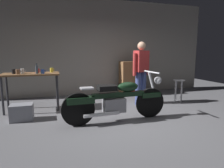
% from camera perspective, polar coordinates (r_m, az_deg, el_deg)
% --- Properties ---
extents(ground_plane, '(12.00, 12.00, 0.00)m').
position_cam_1_polar(ground_plane, '(4.21, 3.64, -10.19)').
color(ground_plane, slate).
extents(back_wall, '(8.00, 0.12, 3.10)m').
position_cam_1_polar(back_wall, '(6.67, -4.94, 10.43)').
color(back_wall, gray).
rests_on(back_wall, ground_plane).
extents(workbench, '(1.30, 0.64, 0.90)m').
position_cam_1_polar(workbench, '(5.10, -22.35, 1.64)').
color(workbench, brown).
rests_on(workbench, ground_plane).
extents(motorcycle, '(2.19, 0.60, 1.00)m').
position_cam_1_polar(motorcycle, '(3.98, 1.52, -4.54)').
color(motorcycle, black).
rests_on(motorcycle, ground_plane).
extents(person_standing, '(0.54, 0.34, 1.67)m').
position_cam_1_polar(person_standing, '(5.33, 8.41, 4.00)').
color(person_standing, '#3E4D87').
rests_on(person_standing, ground_plane).
extents(shop_stool, '(0.32, 0.32, 0.64)m').
position_cam_1_polar(shop_stool, '(5.82, 18.78, -0.20)').
color(shop_stool, '#B2B2B7').
rests_on(shop_stool, ground_plane).
extents(wooden_dresser, '(0.80, 0.47, 1.10)m').
position_cam_1_polar(wooden_dresser, '(6.59, 5.83, 1.71)').
color(wooden_dresser, brown).
rests_on(wooden_dresser, ground_plane).
extents(storage_bin, '(0.44, 0.32, 0.34)m').
position_cam_1_polar(storage_bin, '(4.50, -24.61, -7.45)').
color(storage_bin, gray).
rests_on(storage_bin, ground_plane).
extents(mug_black_matte, '(0.12, 0.08, 0.11)m').
position_cam_1_polar(mug_black_matte, '(5.10, -26.51, 3.25)').
color(mug_black_matte, black).
rests_on(mug_black_matte, workbench).
extents(mug_red_diner, '(0.12, 0.09, 0.11)m').
position_cam_1_polar(mug_red_diner, '(5.13, -20.75, 3.63)').
color(mug_red_diner, red).
rests_on(mug_red_diner, workbench).
extents(mug_brown_stoneware, '(0.12, 0.09, 0.11)m').
position_cam_1_polar(mug_brown_stoneware, '(4.98, -25.56, 3.20)').
color(mug_brown_stoneware, brown).
rests_on(mug_brown_stoneware, workbench).
extents(mug_blue_enamel, '(0.12, 0.08, 0.10)m').
position_cam_1_polar(mug_blue_enamel, '(4.88, -19.43, 3.42)').
color(mug_blue_enamel, '#2D51AD').
rests_on(mug_blue_enamel, workbench).
extents(mug_white_ceramic, '(0.11, 0.07, 0.11)m').
position_cam_1_polar(mug_white_ceramic, '(5.12, -24.42, 3.45)').
color(mug_white_ceramic, white).
rests_on(mug_white_ceramic, workbench).
extents(mug_yellow_tall, '(0.11, 0.08, 0.11)m').
position_cam_1_polar(mug_yellow_tall, '(5.17, -17.04, 3.88)').
color(mug_yellow_tall, yellow).
rests_on(mug_yellow_tall, workbench).
extents(bottle, '(0.06, 0.06, 0.24)m').
position_cam_1_polar(bottle, '(4.89, -20.90, 3.90)').
color(bottle, '#3F4C59').
rests_on(bottle, workbench).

